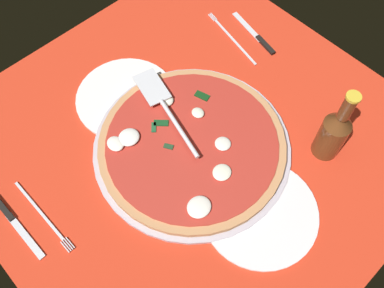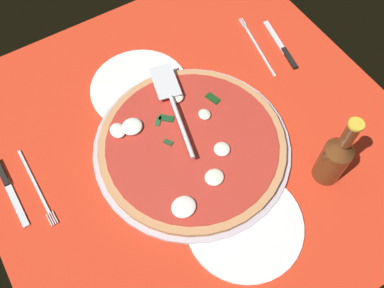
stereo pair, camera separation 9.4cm
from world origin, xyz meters
The scene contains 9 objects.
ground_plane centered at (0.00, 0.00, -0.40)cm, with size 94.59×94.59×0.80cm, color red.
pizza_pan centered at (2.20, -1.78, 0.68)cm, with size 44.78×44.78×1.36cm, color #B8AFBD.
dinner_plate_left centered at (-19.14, -3.86, 0.50)cm, with size 24.30×24.30×1.00cm, color white.
dinner_plate_right centered at (23.26, -2.10, 0.50)cm, with size 24.57×24.57×1.00cm, color white.
pizza centered at (2.13, -1.97, 2.24)cm, with size 42.27×42.27×2.98cm.
pizza_server centered at (-8.27, -0.43, 4.67)cm, with size 26.83×9.66×1.00cm.
place_setting_near centered at (-9.12, -38.22, 0.35)cm, with size 21.69×11.55×1.40cm.
place_setting_far centered at (-12.54, 31.69, 0.35)cm, with size 22.24×16.28×1.40cm.
beer_bottle centered at (23.13, 19.85, 7.92)cm, with size 6.01×6.01×20.99cm.
Camera 1 is at (36.01, -33.82, 84.44)cm, focal length 39.41 mm.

